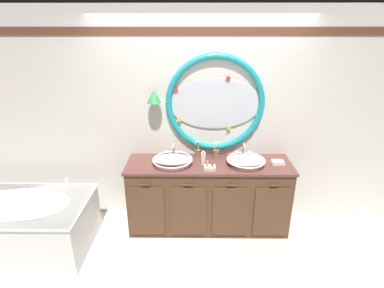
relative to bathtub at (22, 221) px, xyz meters
name	(u,v)px	position (x,y,z in m)	size (l,w,h in m)	color
ground_plane	(200,238)	(2.00, 0.16, -0.35)	(14.00, 14.00, 0.00)	silver
back_wall_assembly	(202,119)	(2.01, 0.75, 0.97)	(6.40, 0.26, 2.60)	silver
vanity_counter	(208,195)	(2.10, 0.43, 0.09)	(1.94, 0.59, 0.87)	brown
bathtub	(22,221)	(0.00, 0.00, 0.00)	(1.50, 0.91, 0.69)	white
sink_basin_left	(173,160)	(1.67, 0.41, 0.57)	(0.47, 0.47, 0.11)	white
sink_basin_right	(246,160)	(2.52, 0.41, 0.57)	(0.45, 0.45, 0.10)	white
faucet_set_left	(174,151)	(1.67, 0.63, 0.58)	(0.24, 0.12, 0.17)	silver
faucet_set_right	(243,151)	(2.52, 0.63, 0.59)	(0.22, 0.12, 0.18)	silver
toothbrush_holder_left	(198,152)	(1.96, 0.63, 0.58)	(0.08, 0.08, 0.22)	#996647
toothbrush_holder_right	(216,153)	(2.19, 0.58, 0.58)	(0.08, 0.08, 0.21)	#996647
soap_dispenser	(203,158)	(2.03, 0.40, 0.59)	(0.06, 0.06, 0.17)	#EFE5C6
folded_hand_towel	(278,163)	(2.90, 0.41, 0.54)	(0.15, 0.12, 0.04)	beige
toiletry_basket	(210,167)	(2.10, 0.26, 0.55)	(0.13, 0.11, 0.11)	beige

